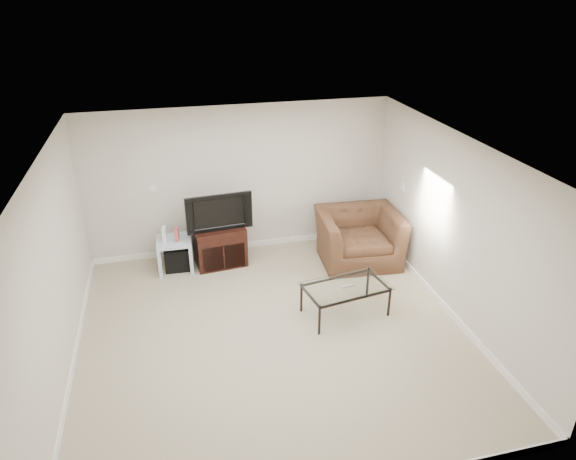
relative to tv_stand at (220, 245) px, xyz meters
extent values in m
plane|color=tan|center=(0.44, -2.05, -0.33)|extent=(5.00, 5.00, 0.00)
plane|color=white|center=(0.44, -2.05, 2.17)|extent=(5.00, 5.00, 0.00)
cube|color=silver|center=(0.44, 0.45, 0.92)|extent=(5.00, 0.02, 2.50)
cube|color=silver|center=(-2.06, -2.05, 0.92)|extent=(0.02, 5.00, 2.50)
cube|color=silver|center=(2.94, -2.05, 0.92)|extent=(0.02, 5.00, 2.50)
cube|color=white|center=(-0.96, 0.44, 0.92)|extent=(0.12, 0.02, 0.12)
cube|color=white|center=(2.93, -0.45, 0.92)|extent=(0.02, 0.09, 0.13)
cube|color=white|center=(2.93, -0.75, -0.03)|extent=(0.02, 0.08, 0.12)
cube|color=black|center=(0.00, -0.04, 0.22)|extent=(0.47, 0.35, 0.06)
imported|color=black|center=(0.00, -0.03, 0.63)|extent=(0.99, 0.28, 0.60)
cube|color=black|center=(-0.70, 0.02, -0.15)|extent=(0.41, 0.41, 0.40)
cube|color=white|center=(-0.86, -0.02, 0.30)|extent=(0.07, 0.18, 0.24)
cube|color=#CC4C4C|center=(-0.66, -0.02, 0.29)|extent=(0.08, 0.16, 0.20)
imported|color=#49301A|center=(2.24, -0.44, 0.24)|extent=(1.36, 0.93, 1.14)
cube|color=#B2B2B7|center=(1.53, -1.87, 0.13)|extent=(0.19, 0.08, 0.02)
camera|label=1|loc=(-0.69, -7.46, 3.91)|focal=32.00mm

